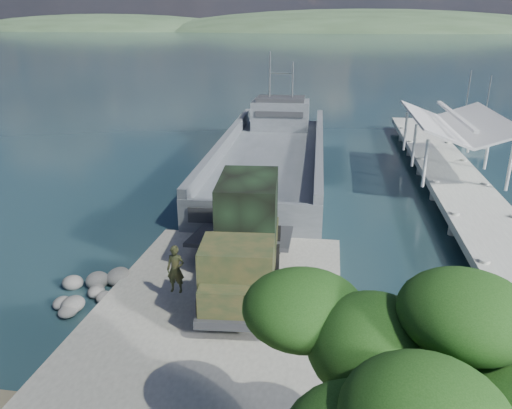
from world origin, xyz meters
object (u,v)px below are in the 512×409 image
pier (452,167)px  sailboat_near (481,139)px  soldier (176,278)px  overhang_tree (460,402)px  sailboat_far (462,137)px  landing_craft (271,161)px  military_truck (245,235)px

pier → sailboat_near: sailboat_near is taller
sailboat_near → soldier: bearing=-104.1°
overhang_tree → soldier: bearing=129.3°
soldier → sailboat_near: size_ratio=0.30×
soldier → overhang_tree: overhang_tree is taller
pier → sailboat_far: size_ratio=6.16×
landing_craft → military_truck: 19.20m
pier → soldier: 23.90m
pier → military_truck: pier is taller
military_truck → landing_craft: bearing=88.9°
sailboat_near → landing_craft: bearing=-129.4°
sailboat_far → military_truck: bearing=-123.0°
military_truck → sailboat_far: size_ratio=1.31×
pier → overhang_tree: overhang_tree is taller
military_truck → soldier: 3.56m
pier → military_truck: size_ratio=4.69×
pier → overhang_tree: (-6.37, -29.08, 3.80)m
sailboat_near → sailboat_far: sailboat_far is taller
military_truck → sailboat_near: sailboat_near is taller
landing_craft → sailboat_far: size_ratio=4.51×
military_truck → overhang_tree: size_ratio=1.26×
overhang_tree → military_truck: bearing=115.2°
landing_craft → soldier: 21.40m
military_truck → soldier: (-2.52, -2.27, -1.09)m
military_truck → soldier: size_ratio=4.57×
military_truck → sailboat_near: (18.46, 31.85, -2.26)m
landing_craft → soldier: landing_craft is taller
pier → military_truck: bearing=-126.7°
pier → landing_craft: (-13.42, 2.59, -0.82)m
pier → soldier: bearing=-128.3°
pier → soldier: (-14.82, -18.75, -0.07)m
pier → soldier: size_ratio=21.43×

